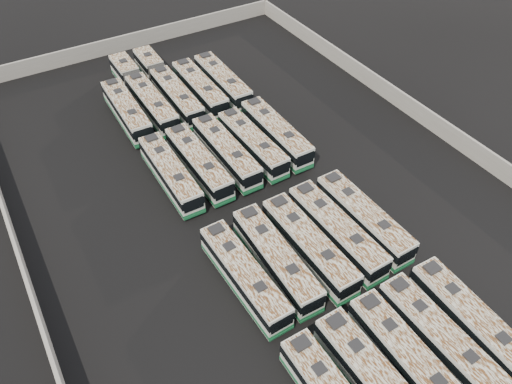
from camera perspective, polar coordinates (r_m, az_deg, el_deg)
name	(u,v)px	position (r m, az deg, el deg)	size (l,w,h in m)	color
ground	(266,199)	(49.11, 1.14, -0.85)	(140.00, 140.00, 0.00)	black
perimeter_wall	(266,191)	(48.35, 1.16, 0.08)	(45.20, 73.20, 2.20)	gray
bus_front_left	(377,383)	(37.19, 13.63, -20.48)	(2.56, 11.19, 3.14)	beige
bus_front_center	(409,361)	(38.56, 17.10, -17.97)	(2.50, 11.06, 3.11)	beige
bus_front_right	(440,340)	(40.13, 20.27, -15.56)	(2.47, 10.98, 3.08)	beige
bus_front_far_right	(472,322)	(41.81, 23.43, -13.50)	(2.60, 11.10, 3.11)	beige
bus_midfront_far_left	(244,276)	(41.01, -1.35, -9.56)	(2.56, 10.96, 3.07)	beige
bus_midfront_left	(276,259)	(42.07, 2.31, -7.63)	(2.64, 11.17, 3.13)	beige
bus_midfront_center	(309,246)	(43.15, 6.06, -6.14)	(2.52, 11.26, 3.16)	beige
bus_midfront_right	(336,231)	(44.57, 9.15, -4.43)	(2.67, 11.38, 3.19)	beige
bus_midfront_far_right	(363,218)	(46.17, 12.17, -2.92)	(2.50, 11.13, 3.12)	beige
bus_midback_far_left	(170,173)	(50.29, -9.76, 2.13)	(2.43, 11.00, 3.09)	beige
bus_midback_left	(199,163)	(51.10, -6.57, 3.33)	(2.46, 11.05, 3.10)	beige
bus_midback_center	(226,152)	(52.21, -3.42, 4.60)	(2.38, 11.08, 3.12)	beige
bus_midback_right	(252,144)	(53.27, -0.41, 5.55)	(2.57, 10.87, 3.04)	beige
bus_midback_far_right	(276,133)	(54.70, 2.30, 6.75)	(2.41, 11.21, 3.16)	beige
bus_back_far_left	(127,111)	(59.96, -14.55, 8.95)	(2.62, 11.17, 3.13)	beige
bus_back_left	(143,92)	(62.95, -12.83, 11.05)	(2.34, 17.06, 3.09)	beige
bus_back_center	(167,85)	(63.71, -10.11, 11.91)	(2.61, 17.20, 3.11)	beige
bus_back_right	(200,89)	(62.45, -6.43, 11.66)	(2.50, 11.19, 3.14)	beige
bus_back_far_right	(223,82)	(63.57, -3.84, 12.48)	(2.56, 11.30, 3.17)	beige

